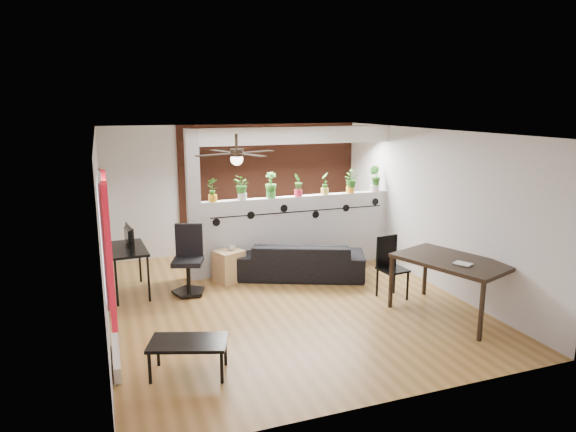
{
  "coord_description": "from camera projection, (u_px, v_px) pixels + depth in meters",
  "views": [
    {
      "loc": [
        -2.54,
        -7.1,
        3.0
      ],
      "look_at": [
        0.27,
        0.6,
        1.2
      ],
      "focal_mm": 32.0,
      "sensor_mm": 36.0,
      "label": 1
    }
  ],
  "objects": [
    {
      "name": "ceiling_header",
      "position": [
        299.0,
        135.0,
        9.13
      ],
      "size": [
        3.6,
        0.18,
        0.3
      ],
      "primitive_type": "cube",
      "color": "silver",
      "rests_on": "room_shell"
    },
    {
      "name": "monitor",
      "position": [
        126.0,
        240.0,
        8.26
      ],
      "size": [
        0.32,
        0.1,
        0.18
      ],
      "primitive_type": "imported",
      "rotation": [
        0.0,
        0.0,
        1.71
      ],
      "color": "black",
      "rests_on": "computer_desk"
    },
    {
      "name": "computer_desk",
      "position": [
        128.0,
        252.0,
        8.16
      ],
      "size": [
        0.61,
        1.09,
        0.76
      ],
      "color": "black",
      "rests_on": "ground"
    },
    {
      "name": "baseboard_heater",
      "position": [
        116.0,
        356.0,
        6.04
      ],
      "size": [
        0.08,
        1.0,
        0.18
      ],
      "primitive_type": "cube",
      "color": "silver",
      "rests_on": "ground"
    },
    {
      "name": "pier_column",
      "position": [
        194.0,
        206.0,
        8.73
      ],
      "size": [
        0.22,
        0.2,
        2.6
      ],
      "primitive_type": "cube",
      "color": "#BCBCC1",
      "rests_on": "ground"
    },
    {
      "name": "potted_plant_2",
      "position": [
        271.0,
        184.0,
        9.13
      ],
      "size": [
        0.27,
        0.23,
        0.46
      ],
      "color": "#368A32",
      "rests_on": "partition_wall"
    },
    {
      "name": "cube_shelf",
      "position": [
        229.0,
        266.0,
        8.81
      ],
      "size": [
        0.56,
        0.54,
        0.55
      ],
      "primitive_type": "cube",
      "rotation": [
        0.0,
        0.0,
        0.38
      ],
      "color": "tan",
      "rests_on": "ground"
    },
    {
      "name": "room_shell",
      "position": [
        285.0,
        219.0,
        7.73
      ],
      "size": [
        6.3,
        7.1,
        2.9
      ],
      "color": "brown",
      "rests_on": "ground"
    },
    {
      "name": "dining_table",
      "position": [
        452.0,
        265.0,
        7.29
      ],
      "size": [
        1.4,
        1.76,
        0.84
      ],
      "color": "black",
      "rests_on": "ground"
    },
    {
      "name": "potted_plant_4",
      "position": [
        325.0,
        183.0,
        9.49
      ],
      "size": [
        0.22,
        0.24,
        0.41
      ],
      "color": "#E1C84F",
      "rests_on": "partition_wall"
    },
    {
      "name": "potted_plant_6",
      "position": [
        375.0,
        178.0,
        9.84
      ],
      "size": [
        0.31,
        0.33,
        0.49
      ],
      "color": "silver",
      "rests_on": "partition_wall"
    },
    {
      "name": "vine_decal",
      "position": [
        300.0,
        212.0,
        9.33
      ],
      "size": [
        3.31,
        0.01,
        0.3
      ],
      "color": "black",
      "rests_on": "partition_wall"
    },
    {
      "name": "cup",
      "position": [
        231.0,
        248.0,
        8.76
      ],
      "size": [
        0.14,
        0.14,
        0.1
      ],
      "primitive_type": "imported",
      "rotation": [
        0.0,
        0.0,
        0.16
      ],
      "color": "gray",
      "rests_on": "cube_shelf"
    },
    {
      "name": "book",
      "position": [
        460.0,
        265.0,
        6.96
      ],
      "size": [
        0.26,
        0.29,
        0.02
      ],
      "primitive_type": "imported",
      "rotation": [
        0.0,
        0.0,
        0.5
      ],
      "color": "gray",
      "rests_on": "dining_table"
    },
    {
      "name": "corkboard",
      "position": [
        103.0,
        216.0,
        7.73
      ],
      "size": [
        0.03,
        0.6,
        0.45
      ],
      "primitive_type": "cube",
      "color": "#997B49",
      "rests_on": "room_shell"
    },
    {
      "name": "folding_chair",
      "position": [
        390.0,
        261.0,
        8.04
      ],
      "size": [
        0.44,
        0.44,
        0.98
      ],
      "color": "black",
      "rests_on": "ground"
    },
    {
      "name": "sofa",
      "position": [
        301.0,
        260.0,
        9.03
      ],
      "size": [
        2.23,
        1.56,
        0.61
      ],
      "primitive_type": "imported",
      "rotation": [
        0.0,
        0.0,
        2.74
      ],
      "color": "black",
      "rests_on": "ground"
    },
    {
      "name": "potted_plant_3",
      "position": [
        298.0,
        184.0,
        9.31
      ],
      "size": [
        0.26,
        0.27,
        0.42
      ],
      "color": "red",
      "rests_on": "partition_wall"
    },
    {
      "name": "partition_wall",
      "position": [
        298.0,
        232.0,
        9.51
      ],
      "size": [
        3.6,
        0.18,
        1.35
      ],
      "primitive_type": "cube",
      "color": "#BCBCC1",
      "rests_on": "ground"
    },
    {
      "name": "window_assembly",
      "position": [
        106.0,
        240.0,
        5.73
      ],
      "size": [
        0.09,
        1.3,
        1.55
      ],
      "color": "white",
      "rests_on": "room_shell"
    },
    {
      "name": "brick_panel",
      "position": [
        273.0,
        187.0,
        10.72
      ],
      "size": [
        3.9,
        0.05,
        2.6
      ],
      "primitive_type": "cube",
      "color": "#AA4D31",
      "rests_on": "ground"
    },
    {
      "name": "potted_plant_1",
      "position": [
        242.0,
        187.0,
        8.96
      ],
      "size": [
        0.25,
        0.28,
        0.44
      ],
      "color": "silver",
      "rests_on": "partition_wall"
    },
    {
      "name": "framed_art",
      "position": [
        100.0,
        183.0,
        7.57
      ],
      "size": [
        0.03,
        0.34,
        0.44
      ],
      "color": "#8C7259",
      "rests_on": "room_shell"
    },
    {
      "name": "coffee_table",
      "position": [
        188.0,
        345.0,
        5.74
      ],
      "size": [
        0.97,
        0.73,
        0.4
      ],
      "color": "black",
      "rests_on": "ground"
    },
    {
      "name": "potted_plant_0",
      "position": [
        212.0,
        189.0,
        8.78
      ],
      "size": [
        0.24,
        0.2,
        0.42
      ],
      "color": "orange",
      "rests_on": "partition_wall"
    },
    {
      "name": "ceiling_fan",
      "position": [
        237.0,
        155.0,
        6.97
      ],
      "size": [
        1.19,
        1.19,
        0.43
      ],
      "color": "black",
      "rests_on": "room_shell"
    },
    {
      "name": "office_chair",
      "position": [
        189.0,
        264.0,
        8.21
      ],
      "size": [
        0.58,
        0.59,
        1.1
      ],
      "color": "black",
      "rests_on": "ground"
    },
    {
      "name": "potted_plant_5",
      "position": [
        350.0,
        181.0,
        9.67
      ],
      "size": [
        0.23,
        0.26,
        0.43
      ],
      "color": "orange",
      "rests_on": "partition_wall"
    }
  ]
}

